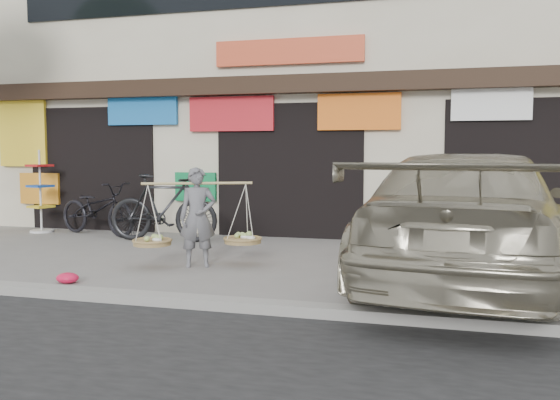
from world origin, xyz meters
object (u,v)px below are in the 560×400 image
(street_vendor, at_px, (198,222))
(suv, at_px, (470,218))
(bike_0, at_px, (98,209))
(display_rack, at_px, (41,199))
(bike_1, at_px, (163,208))

(street_vendor, relative_size, suv, 0.29)
(bike_0, distance_m, display_rack, 1.44)
(suv, xyz_separation_m, display_rack, (-8.68, 2.71, -0.14))
(street_vendor, distance_m, display_rack, 5.47)
(street_vendor, relative_size, bike_0, 0.86)
(street_vendor, xyz_separation_m, bike_1, (-1.64, 2.16, -0.04))
(bike_1, bearing_deg, display_rack, 75.68)
(bike_1, xyz_separation_m, suv, (5.55, -2.21, 0.21))
(street_vendor, height_order, suv, suv)
(street_vendor, xyz_separation_m, suv, (3.91, -0.05, 0.17))
(display_rack, bearing_deg, street_vendor, -29.15)
(bike_0, height_order, suv, suv)
(bike_0, bearing_deg, street_vendor, -111.47)
(suv, bearing_deg, bike_1, -14.94)
(bike_0, bearing_deg, bike_1, -87.92)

